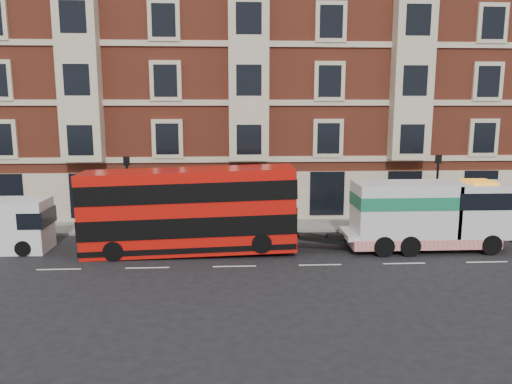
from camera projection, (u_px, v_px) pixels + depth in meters
ground at (235, 266)px, 23.08m from camera, size 120.00×120.00×0.00m
sidewalk at (233, 226)px, 30.44m from camera, size 90.00×3.00×0.15m
victorian_terrace at (238, 67)px, 36.11m from camera, size 45.00×12.00×20.40m
lamp_post_west at (128, 188)px, 28.40m from camera, size 0.35×0.15×4.35m
lamp_post_east at (437, 186)px, 29.34m from camera, size 0.35×0.15×4.35m
double_decker_bus at (189, 209)px, 24.75m from camera, size 10.51×2.41×4.25m
tow_truck at (426, 214)px, 25.45m from camera, size 8.41×2.49×3.51m
pedestrian at (135, 217)px, 28.66m from camera, size 0.62×0.41×1.67m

